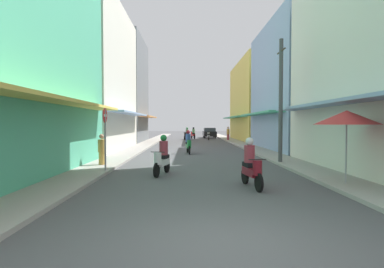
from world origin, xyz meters
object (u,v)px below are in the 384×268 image
(parked_car, at_px, (209,133))
(pedestrian_foreground, at_px, (102,151))
(motorbike_maroon, at_px, (251,165))
(motorbike_white, at_px, (162,157))
(motorbike_black, at_px, (187,134))
(vendor_umbrella, at_px, (347,118))
(pedestrian_midway, at_px, (228,134))
(utility_pole, at_px, (281,100))
(motorbike_silver, at_px, (209,136))
(motorbike_green, at_px, (188,143))
(motorbike_red, at_px, (193,134))
(street_sign_no_entry, at_px, (105,131))

(parked_car, bearing_deg, pedestrian_foreground, -103.39)
(motorbike_maroon, height_order, motorbike_white, same)
(parked_car, bearing_deg, motorbike_white, -97.33)
(motorbike_black, xyz_separation_m, vendor_umbrella, (5.16, -30.00, 1.50))
(motorbike_maroon, bearing_deg, motorbike_white, 140.50)
(pedestrian_foreground, bearing_deg, parked_car, 76.61)
(pedestrian_midway, xyz_separation_m, utility_pole, (-0.14, -20.92, 2.33))
(pedestrian_midway, height_order, utility_pole, utility_pole)
(motorbike_white, xyz_separation_m, motorbike_silver, (3.64, 26.60, -0.20))
(motorbike_black, xyz_separation_m, utility_pole, (4.75, -24.40, 2.47))
(motorbike_green, height_order, pedestrian_midway, pedestrian_midway)
(motorbike_red, bearing_deg, motorbike_green, -91.91)
(motorbike_white, distance_m, motorbike_silver, 26.85)
(motorbike_red, distance_m, street_sign_no_entry, 29.59)
(motorbike_red, distance_m, vendor_umbrella, 32.44)
(motorbike_maroon, height_order, parked_car, motorbike_maroon)
(motorbike_black, relative_size, motorbike_silver, 0.96)
(parked_car, xyz_separation_m, pedestrian_foreground, (-7.12, -29.93, 0.02))
(motorbike_white, height_order, street_sign_no_entry, street_sign_no_entry)
(motorbike_red, relative_size, vendor_umbrella, 0.72)
(motorbike_silver, bearing_deg, motorbike_green, -98.25)
(motorbike_silver, distance_m, pedestrian_midway, 3.30)
(pedestrian_midway, distance_m, street_sign_no_entry, 25.07)
(motorbike_green, height_order, motorbike_black, same)
(parked_car, xyz_separation_m, vendor_umbrella, (1.90, -34.57, 1.47))
(motorbike_maroon, xyz_separation_m, utility_pole, (2.62, 5.66, 2.47))
(motorbike_red, height_order, motorbike_silver, motorbike_red)
(motorbike_maroon, height_order, utility_pole, utility_pole)
(street_sign_no_entry, bearing_deg, motorbike_silver, 77.15)
(vendor_umbrella, bearing_deg, pedestrian_midway, 90.58)
(pedestrian_midway, bearing_deg, motorbike_maroon, -95.93)
(motorbike_silver, height_order, utility_pole, utility_pole)
(motorbike_white, bearing_deg, parked_car, 82.67)
(motorbike_green, distance_m, pedestrian_midway, 16.09)
(motorbike_red, bearing_deg, motorbike_white, -93.37)
(street_sign_no_entry, bearing_deg, motorbike_green, 67.88)
(pedestrian_midway, bearing_deg, vendor_umbrella, -89.42)
(pedestrian_foreground, distance_m, pedestrian_midway, 23.57)
(pedestrian_foreground, relative_size, vendor_umbrella, 0.63)
(motorbike_silver, xyz_separation_m, pedestrian_midway, (2.12, -2.50, 0.34))
(motorbike_silver, bearing_deg, vendor_umbrella, -85.28)
(motorbike_green, height_order, utility_pole, utility_pole)
(motorbike_green, relative_size, parked_car, 0.44)
(parked_car, relative_size, pedestrian_foreground, 2.67)
(motorbike_black, bearing_deg, motorbike_white, -91.82)
(pedestrian_foreground, bearing_deg, motorbike_green, 58.22)
(motorbike_white, distance_m, parked_car, 32.41)
(motorbike_green, height_order, motorbike_maroon, same)
(motorbike_red, relative_size, utility_pole, 0.28)
(motorbike_green, height_order, pedestrian_foreground, motorbike_green)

